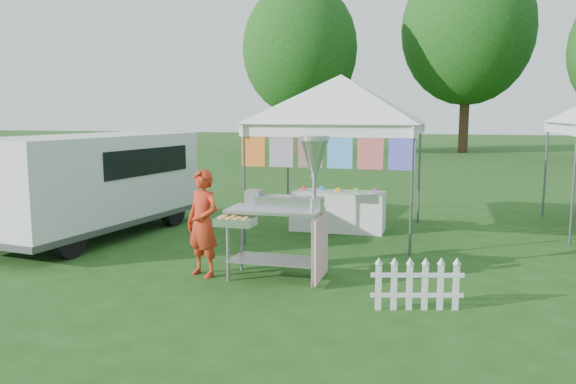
% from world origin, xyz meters
% --- Properties ---
extents(ground, '(120.00, 120.00, 0.00)m').
position_xyz_m(ground, '(0.00, 0.00, 0.00)').
color(ground, '#1E4112').
rests_on(ground, ground).
extents(canopy_main, '(4.24, 4.24, 3.45)m').
position_xyz_m(canopy_main, '(0.00, 3.49, 2.99)').
color(canopy_main, '#59595E').
rests_on(canopy_main, ground).
extents(tree_left, '(6.40, 6.40, 9.53)m').
position_xyz_m(tree_left, '(-6.00, 24.00, 5.83)').
color(tree_left, '#381D14').
rests_on(tree_left, ground).
extents(tree_mid, '(7.60, 7.60, 11.52)m').
position_xyz_m(tree_mid, '(3.00, 28.00, 7.14)').
color(tree_mid, '#381D14').
rests_on(tree_mid, ground).
extents(donut_cart, '(1.43, 0.98, 1.98)m').
position_xyz_m(donut_cart, '(-0.10, 0.24, 1.17)').
color(donut_cart, gray).
rests_on(donut_cart, ground).
extents(vendor, '(0.64, 0.53, 1.51)m').
position_xyz_m(vendor, '(-1.32, 0.11, 0.75)').
color(vendor, '#B52C16').
rests_on(vendor, ground).
extents(cargo_van, '(2.37, 4.72, 1.88)m').
position_xyz_m(cargo_van, '(-4.36, 2.07, 1.01)').
color(cargo_van, silver).
rests_on(cargo_van, ground).
extents(picket_fence, '(1.05, 0.30, 0.56)m').
position_xyz_m(picket_fence, '(1.65, -0.54, 0.29)').
color(picket_fence, silver).
rests_on(picket_fence, ground).
extents(display_table, '(1.80, 0.70, 0.77)m').
position_xyz_m(display_table, '(-0.07, 3.70, 0.38)').
color(display_table, white).
rests_on(display_table, ground).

